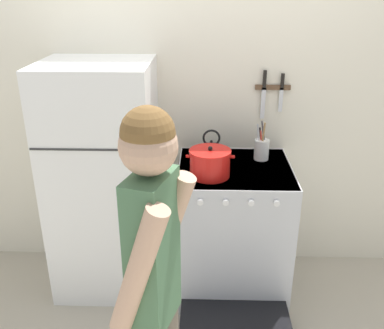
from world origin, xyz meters
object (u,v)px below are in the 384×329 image
dutch_oven_pot (210,163)px  utensil_jar (262,149)px  refrigerator (104,181)px  person (154,290)px  tea_kettle (212,150)px  stove_range (233,232)px

dutch_oven_pot → utensil_jar: 0.45m
refrigerator → person: size_ratio=0.95×
utensil_jar → person: (-0.57, -1.40, -0.05)m
person → tea_kettle: bearing=7.6°
refrigerator → dutch_oven_pot: (0.71, -0.17, 0.22)m
dutch_oven_pot → tea_kettle: 0.28m
person → refrigerator: bearing=37.9°
refrigerator → utensil_jar: (1.06, 0.11, 0.21)m
utensil_jar → refrigerator: bearing=-174.0°
dutch_oven_pot → person: bearing=-101.2°
stove_range → person: 1.37m
stove_range → utensil_jar: size_ratio=5.31×
refrigerator → dutch_oven_pot: bearing=-13.4°
utensil_jar → dutch_oven_pot: bearing=-141.3°
refrigerator → person: (0.49, -1.29, 0.16)m
dutch_oven_pot → utensil_jar: bearing=38.7°
stove_range → dutch_oven_pot: dutch_oven_pot is taller
tea_kettle → person: 1.41m
dutch_oven_pot → tea_kettle: size_ratio=1.42×
stove_range → tea_kettle: bearing=131.1°
stove_range → utensil_jar: 0.60m
refrigerator → dutch_oven_pot: 0.76m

